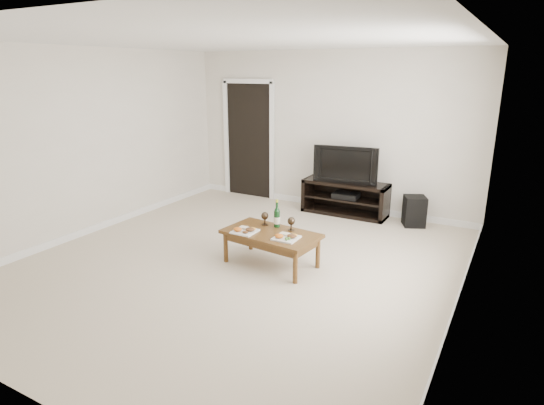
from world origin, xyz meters
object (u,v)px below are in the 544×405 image
at_px(television, 347,164).
at_px(subwoofer, 414,211).
at_px(media_console, 345,198).
at_px(coffee_table, 271,249).

relative_size(television, subwoofer, 2.23).
xyz_separation_m(media_console, television, (-0.00, 0.00, 0.57)).
bearing_deg(television, coffee_table, -100.05).
relative_size(subwoofer, coffee_table, 0.40).
distance_m(media_console, television, 0.57).
relative_size(television, coffee_table, 0.90).
xyz_separation_m(television, subwoofer, (1.12, -0.03, -0.62)).
bearing_deg(coffee_table, media_console, 88.18).
relative_size(media_console, subwoofer, 3.00).
xyz_separation_m(media_console, subwoofer, (1.12, -0.03, -0.04)).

